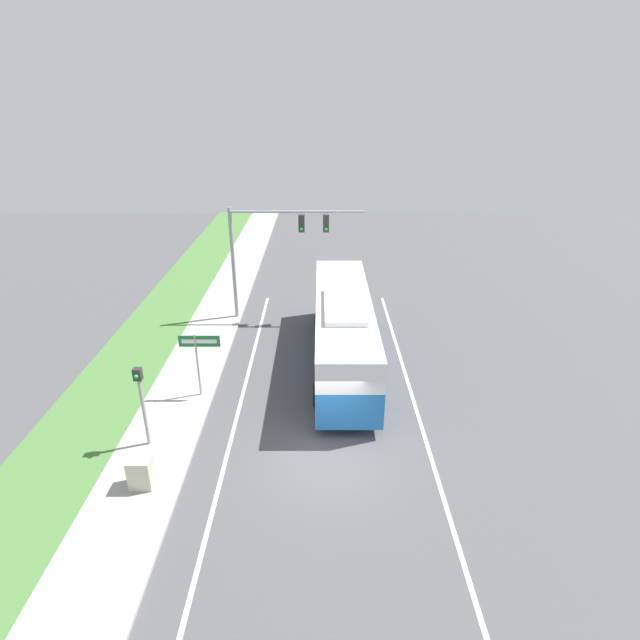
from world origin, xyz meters
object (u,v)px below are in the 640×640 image
object	(u,v)px
signal_gantry	(274,240)
street_sign	(200,352)
bus	(345,326)
utility_cabinet	(143,472)
pedestrian_signal	(143,394)

from	to	relation	value
signal_gantry	street_sign	size ratio (longest dim) A/B	2.46
signal_gantry	street_sign	distance (m)	8.90
bus	utility_cabinet	xyz separation A→B (m)	(-6.78, -8.37, -1.25)
street_sign	utility_cabinet	size ratio (longest dim) A/B	2.77
bus	street_sign	distance (m)	6.70
bus	pedestrian_signal	bearing A→B (deg)	-139.25
signal_gantry	street_sign	bearing A→B (deg)	-106.27
signal_gantry	street_sign	world-z (taller)	signal_gantry
street_sign	utility_cabinet	world-z (taller)	street_sign
pedestrian_signal	street_sign	world-z (taller)	pedestrian_signal
pedestrian_signal	bus	bearing A→B (deg)	40.75
bus	street_sign	size ratio (longest dim) A/B	4.05
pedestrian_signal	utility_cabinet	world-z (taller)	pedestrian_signal
utility_cabinet	signal_gantry	bearing A→B (deg)	76.81
utility_cabinet	bus	bearing A→B (deg)	50.98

